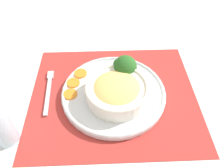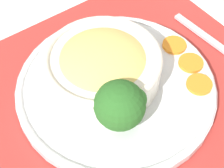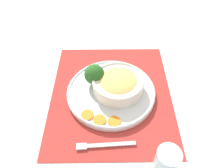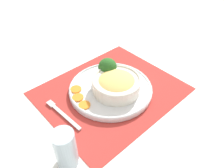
{
  "view_description": "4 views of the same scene",
  "coord_description": "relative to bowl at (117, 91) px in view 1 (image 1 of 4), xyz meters",
  "views": [
    {
      "loc": [
        -0.05,
        -0.44,
        0.54
      ],
      "look_at": [
        -0.0,
        0.0,
        0.05
      ],
      "focal_mm": 35.0,
      "sensor_mm": 36.0,
      "label": 1
    },
    {
      "loc": [
        0.24,
        0.28,
        0.5
      ],
      "look_at": [
        0.01,
        0.0,
        0.04
      ],
      "focal_mm": 60.0,
      "sensor_mm": 36.0,
      "label": 2
    },
    {
      "loc": [
        -0.51,
        0.04,
        0.63
      ],
      "look_at": [
        0.02,
        -0.0,
        0.04
      ],
      "focal_mm": 35.0,
      "sensor_mm": 36.0,
      "label": 3
    },
    {
      "loc": [
        -0.45,
        -0.44,
        0.58
      ],
      "look_at": [
        0.0,
        -0.0,
        0.04
      ],
      "focal_mm": 35.0,
      "sensor_mm": 36.0,
      "label": 4
    }
  ],
  "objects": [
    {
      "name": "ground_plane",
      "position": [
        -0.01,
        0.03,
        -0.05
      ],
      "size": [
        4.0,
        4.0,
        0.0
      ],
      "primitive_type": "plane",
      "color": "white"
    },
    {
      "name": "placemat",
      "position": [
        -0.01,
        0.03,
        -0.05
      ],
      "size": [
        0.54,
        0.47,
        0.0
      ],
      "color": "#B2332D",
      "rests_on": "ground_plane"
    },
    {
      "name": "water_glass",
      "position": [
        -0.31,
        -0.09,
        0.01
      ],
      "size": [
        0.06,
        0.06,
        0.13
      ],
      "color": "silver",
      "rests_on": "ground_plane"
    },
    {
      "name": "plate",
      "position": [
        -0.01,
        0.03,
        -0.04
      ],
      "size": [
        0.32,
        0.32,
        0.02
      ],
      "color": "silver",
      "rests_on": "placemat"
    },
    {
      "name": "carrot_slice_near",
      "position": [
        -0.11,
        0.11,
        -0.03
      ],
      "size": [
        0.04,
        0.04,
        0.01
      ],
      "color": "orange",
      "rests_on": "plate"
    },
    {
      "name": "broccoli_floret",
      "position": [
        0.04,
        0.08,
        0.01
      ],
      "size": [
        0.07,
        0.07,
        0.08
      ],
      "color": "#759E51",
      "rests_on": "plate"
    },
    {
      "name": "fork",
      "position": [
        -0.21,
        0.07,
        -0.04
      ],
      "size": [
        0.02,
        0.18,
        0.01
      ],
      "rotation": [
        0.0,
        0.0,
        -0.01
      ],
      "color": "silver",
      "rests_on": "placemat"
    },
    {
      "name": "bowl",
      "position": [
        0.0,
        0.0,
        0.0
      ],
      "size": [
        0.18,
        0.18,
        0.06
      ],
      "color": "silver",
      "rests_on": "plate"
    },
    {
      "name": "carrot_slice_far",
      "position": [
        -0.14,
        0.03,
        -0.03
      ],
      "size": [
        0.04,
        0.04,
        0.01
      ],
      "color": "orange",
      "rests_on": "plate"
    },
    {
      "name": "carrot_slice_middle",
      "position": [
        -0.13,
        0.07,
        -0.03
      ],
      "size": [
        0.04,
        0.04,
        0.01
      ],
      "color": "orange",
      "rests_on": "plate"
    }
  ]
}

